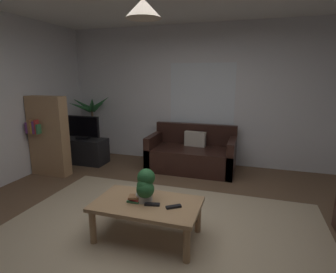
{
  "coord_description": "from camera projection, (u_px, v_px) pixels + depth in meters",
  "views": [
    {
      "loc": [
        0.91,
        -2.57,
        1.73
      ],
      "look_at": [
        0.0,
        0.3,
        1.05
      ],
      "focal_mm": 28.68,
      "sensor_mm": 36.0,
      "label": 1
    }
  ],
  "objects": [
    {
      "name": "floor",
      "position": [
        160.0,
        233.0,
        3.04
      ],
      "size": [
        5.67,
        5.33,
        0.02
      ],
      "primitive_type": "cube",
      "color": "brown",
      "rests_on": "ground"
    },
    {
      "name": "rug",
      "position": [
        154.0,
        242.0,
        2.85
      ],
      "size": [
        3.69,
        2.93,
        0.01
      ],
      "primitive_type": "cube",
      "color": "tan",
      "rests_on": "ground"
    },
    {
      "name": "wall_back",
      "position": [
        205.0,
        96.0,
        5.25
      ],
      "size": [
        5.79,
        0.06,
        2.7
      ],
      "primitive_type": "cube",
      "color": "silver",
      "rests_on": "ground"
    },
    {
      "name": "window_pane",
      "position": [
        202.0,
        94.0,
        5.22
      ],
      "size": [
        1.26,
        0.01,
        1.17
      ],
      "primitive_type": "cube",
      "color": "white"
    },
    {
      "name": "couch_under_window",
      "position": [
        192.0,
        155.0,
        5.05
      ],
      "size": [
        1.59,
        0.84,
        0.82
      ],
      "color": "black",
      "rests_on": "ground"
    },
    {
      "name": "coffee_table",
      "position": [
        147.0,
        208.0,
        2.87
      ],
      "size": [
        1.13,
        0.66,
        0.41
      ],
      "color": "#A87F56",
      "rests_on": "ground"
    },
    {
      "name": "book_on_table_0",
      "position": [
        135.0,
        200.0,
        2.89
      ],
      "size": [
        0.14,
        0.12,
        0.02
      ],
      "primitive_type": "cube",
      "rotation": [
        0.0,
        0.0,
        0.01
      ],
      "color": "#387247",
      "rests_on": "coffee_table"
    },
    {
      "name": "book_on_table_1",
      "position": [
        135.0,
        199.0,
        2.88
      ],
      "size": [
        0.13,
        0.1,
        0.03
      ],
      "primitive_type": "cube",
      "rotation": [
        0.0,
        0.0,
        -0.13
      ],
      "color": "#B22D2D",
      "rests_on": "coffee_table"
    },
    {
      "name": "book_on_table_2",
      "position": [
        134.0,
        197.0,
        2.87
      ],
      "size": [
        0.14,
        0.14,
        0.02
      ],
      "primitive_type": "cube",
      "rotation": [
        0.0,
        0.0,
        0.29
      ],
      "color": "#99663F",
      "rests_on": "coffee_table"
    },
    {
      "name": "remote_on_table_0",
      "position": [
        174.0,
        207.0,
        2.75
      ],
      "size": [
        0.16,
        0.13,
        0.02
      ],
      "primitive_type": "cube",
      "rotation": [
        0.0,
        0.0,
        5.33
      ],
      "color": "black",
      "rests_on": "coffee_table"
    },
    {
      "name": "remote_on_table_1",
      "position": [
        152.0,
        204.0,
        2.8
      ],
      "size": [
        0.17,
        0.08,
        0.02
      ],
      "primitive_type": "cube",
      "rotation": [
        0.0,
        0.0,
        4.91
      ],
      "color": "black",
      "rests_on": "coffee_table"
    },
    {
      "name": "potted_plant_on_table",
      "position": [
        145.0,
        186.0,
        2.85
      ],
      "size": [
        0.21,
        0.24,
        0.36
      ],
      "color": "beige",
      "rests_on": "coffee_table"
    },
    {
      "name": "tv_stand",
      "position": [
        85.0,
        151.0,
        5.44
      ],
      "size": [
        0.9,
        0.44,
        0.5
      ],
      "primitive_type": "cube",
      "color": "black",
      "rests_on": "ground"
    },
    {
      "name": "tv",
      "position": [
        82.0,
        127.0,
        5.31
      ],
      "size": [
        0.74,
        0.16,
        0.47
      ],
      "color": "black",
      "rests_on": "tv_stand"
    },
    {
      "name": "potted_palm_corner",
      "position": [
        93.0,
        128.0,
        5.84
      ],
      "size": [
        0.95,
        0.99,
        1.35
      ],
      "color": "brown",
      "rests_on": "ground"
    },
    {
      "name": "bookshelf_corner",
      "position": [
        48.0,
        136.0,
        4.69
      ],
      "size": [
        0.7,
        0.31,
        1.4
      ],
      "color": "#A87F56",
      "rests_on": "ground"
    },
    {
      "name": "pendant_lamp",
      "position": [
        143.0,
        8.0,
        2.44
      ],
      "size": [
        0.34,
        0.34,
        0.45
      ],
      "color": "black"
    }
  ]
}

